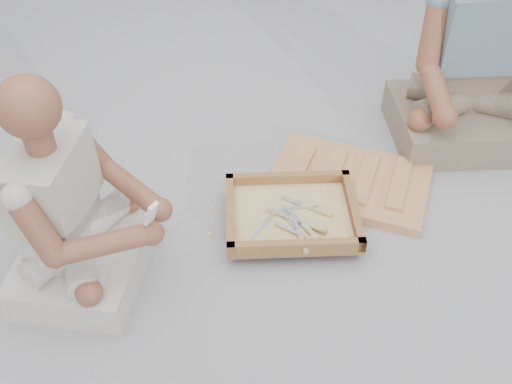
% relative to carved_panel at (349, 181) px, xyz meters
% --- Properties ---
extents(ground, '(60.00, 60.00, 0.00)m').
position_rel_carved_panel_xyz_m(ground, '(-0.33, -0.57, -0.02)').
color(ground, '#9C9CA1').
rests_on(ground, ground).
extents(carved_panel, '(0.71, 0.51, 0.04)m').
position_rel_carved_panel_xyz_m(carved_panel, '(0.00, 0.00, 0.00)').
color(carved_panel, '#A0693E').
rests_on(carved_panel, ground).
extents(tool_tray, '(0.61, 0.54, 0.07)m').
position_rel_carved_panel_xyz_m(tool_tray, '(-0.20, -0.30, 0.05)').
color(tool_tray, brown).
rests_on(tool_tray, carved_panel).
extents(chisel_0, '(0.21, 0.10, 0.02)m').
position_rel_carved_panel_xyz_m(chisel_0, '(-0.16, -0.25, 0.05)').
color(chisel_0, white).
rests_on(chisel_0, tool_tray).
extents(chisel_1, '(0.22, 0.07, 0.02)m').
position_rel_carved_panel_xyz_m(chisel_1, '(-0.10, -0.26, 0.05)').
color(chisel_1, white).
rests_on(chisel_1, tool_tray).
extents(chisel_2, '(0.17, 0.16, 0.02)m').
position_rel_carved_panel_xyz_m(chisel_2, '(-0.12, -0.38, 0.06)').
color(chisel_2, white).
rests_on(chisel_2, tool_tray).
extents(chisel_3, '(0.21, 0.09, 0.02)m').
position_rel_carved_panel_xyz_m(chisel_3, '(-0.10, -0.43, 0.06)').
color(chisel_3, white).
rests_on(chisel_3, tool_tray).
extents(chisel_4, '(0.22, 0.08, 0.02)m').
position_rel_carved_panel_xyz_m(chisel_4, '(-0.11, -0.36, 0.06)').
color(chisel_4, white).
rests_on(chisel_4, tool_tray).
extents(chisel_5, '(0.09, 0.21, 0.02)m').
position_rel_carved_panel_xyz_m(chisel_5, '(-0.27, -0.31, 0.05)').
color(chisel_5, white).
rests_on(chisel_5, tool_tray).
extents(chisel_6, '(0.11, 0.21, 0.02)m').
position_rel_carved_panel_xyz_m(chisel_6, '(-0.13, -0.45, 0.06)').
color(chisel_6, white).
rests_on(chisel_6, tool_tray).
extents(chisel_7, '(0.17, 0.16, 0.02)m').
position_rel_carved_panel_xyz_m(chisel_7, '(-0.14, -0.40, 0.05)').
color(chisel_7, white).
rests_on(chisel_7, tool_tray).
extents(wood_chip_0, '(0.02, 0.02, 0.00)m').
position_rel_carved_panel_xyz_m(wood_chip_0, '(-0.28, -0.05, -0.02)').
color(wood_chip_0, '#D3BB7C').
rests_on(wood_chip_0, ground).
extents(wood_chip_1, '(0.02, 0.02, 0.00)m').
position_rel_carved_panel_xyz_m(wood_chip_1, '(-0.02, -0.39, -0.02)').
color(wood_chip_1, '#D3BB7C').
rests_on(wood_chip_1, ground).
extents(wood_chip_2, '(0.02, 0.02, 0.00)m').
position_rel_carved_panel_xyz_m(wood_chip_2, '(-0.10, 0.01, -0.02)').
color(wood_chip_2, '#D3BB7C').
rests_on(wood_chip_2, ground).
extents(wood_chip_3, '(0.02, 0.02, 0.00)m').
position_rel_carved_panel_xyz_m(wood_chip_3, '(-0.28, -0.48, -0.02)').
color(wood_chip_3, '#D3BB7C').
rests_on(wood_chip_3, ground).
extents(wood_chip_4, '(0.02, 0.02, 0.00)m').
position_rel_carved_panel_xyz_m(wood_chip_4, '(0.06, -0.13, -0.02)').
color(wood_chip_4, '#D3BB7C').
rests_on(wood_chip_4, ground).
extents(wood_chip_5, '(0.02, 0.02, 0.00)m').
position_rel_carved_panel_xyz_m(wood_chip_5, '(-0.11, -0.14, -0.02)').
color(wood_chip_5, '#D3BB7C').
rests_on(wood_chip_5, ground).
extents(wood_chip_6, '(0.02, 0.02, 0.00)m').
position_rel_carved_panel_xyz_m(wood_chip_6, '(-0.51, -0.42, -0.02)').
color(wood_chip_6, '#D3BB7C').
rests_on(wood_chip_6, ground).
extents(wood_chip_7, '(0.02, 0.02, 0.00)m').
position_rel_carved_panel_xyz_m(wood_chip_7, '(-0.11, -0.35, -0.02)').
color(wood_chip_7, '#D3BB7C').
rests_on(wood_chip_7, ground).
extents(wood_chip_8, '(0.02, 0.02, 0.00)m').
position_rel_carved_panel_xyz_m(wood_chip_8, '(-0.54, -0.28, -0.02)').
color(wood_chip_8, '#D3BB7C').
rests_on(wood_chip_8, ground).
extents(wood_chip_9, '(0.02, 0.02, 0.00)m').
position_rel_carved_panel_xyz_m(wood_chip_9, '(0.14, -0.11, -0.02)').
color(wood_chip_9, '#D3BB7C').
rests_on(wood_chip_9, ground).
extents(wood_chip_10, '(0.02, 0.02, 0.00)m').
position_rel_carved_panel_xyz_m(wood_chip_10, '(-0.39, -0.45, -0.02)').
color(wood_chip_10, '#D3BB7C').
rests_on(wood_chip_10, ground).
extents(wood_chip_11, '(0.02, 0.02, 0.00)m').
position_rel_carved_panel_xyz_m(wood_chip_11, '(-0.01, -0.29, -0.02)').
color(wood_chip_11, '#D3BB7C').
rests_on(wood_chip_11, ground).
extents(wood_chip_12, '(0.02, 0.02, 0.00)m').
position_rel_carved_panel_xyz_m(wood_chip_12, '(-0.28, -0.29, -0.02)').
color(wood_chip_12, '#D3BB7C').
rests_on(wood_chip_12, ground).
extents(wood_chip_13, '(0.02, 0.02, 0.00)m').
position_rel_carved_panel_xyz_m(wood_chip_13, '(-0.41, -0.31, -0.02)').
color(wood_chip_13, '#D3BB7C').
rests_on(wood_chip_13, ground).
extents(craftsman, '(0.57, 0.56, 0.82)m').
position_rel_carved_panel_xyz_m(craftsman, '(-0.89, -0.70, 0.26)').
color(craftsman, beige).
rests_on(craftsman, ground).
extents(companion, '(0.77, 0.68, 1.01)m').
position_rel_carved_panel_xyz_m(companion, '(0.47, 0.49, 0.31)').
color(companion, '#796A57').
rests_on(companion, ground).
extents(mobile_phone, '(0.06, 0.05, 0.10)m').
position_rel_carved_panel_xyz_m(mobile_phone, '(-0.59, -0.72, 0.37)').
color(mobile_phone, silver).
rests_on(mobile_phone, craftsman).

